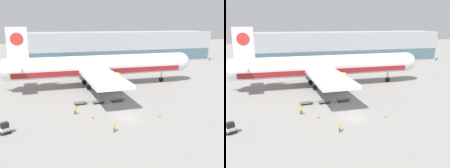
# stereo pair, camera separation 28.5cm
# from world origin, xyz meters

# --- Properties ---
(ground_plane) EXTENTS (400.00, 400.00, 0.00)m
(ground_plane) POSITION_xyz_m (0.00, 0.00, 0.00)
(ground_plane) COLOR gray
(terminal_building) EXTENTS (90.00, 18.20, 14.00)m
(terminal_building) POSITION_xyz_m (19.16, 68.92, 6.99)
(terminal_building) COLOR #B2B7BC
(terminal_building) RESTS_ON ground_plane
(airplane_main) EXTENTS (58.04, 48.04, 17.00)m
(airplane_main) POSITION_xyz_m (0.23, 26.01, 5.84)
(airplane_main) COLOR white
(airplane_main) RESTS_ON ground_plane
(scissor_lift_loader) EXTENTS (5.21, 3.38, 4.70)m
(scissor_lift_loader) POSITION_xyz_m (2.55, 20.14, 1.84)
(scissor_lift_loader) COLOR #284C99
(scissor_lift_loader) RESTS_ON ground_plane
(baggage_tug_mid) EXTENTS (2.45, 2.81, 2.00)m
(baggage_tug_mid) POSITION_xyz_m (-22.22, -0.61, 0.88)
(baggage_tug_mid) COLOR silver
(baggage_tug_mid) RESTS_ON ground_plane
(baggage_dolly_lead) EXTENTS (3.77, 1.84, 0.48)m
(baggage_dolly_lead) POSITION_xyz_m (-7.47, 10.78, 0.39)
(baggage_dolly_lead) COLOR #56565B
(baggage_dolly_lead) RESTS_ON ground_plane
(baggage_dolly_second) EXTENTS (3.77, 1.84, 0.48)m
(baggage_dolly_second) POSITION_xyz_m (-3.32, 10.45, 0.39)
(baggage_dolly_second) COLOR #56565B
(baggage_dolly_second) RESTS_ON ground_plane
(baggage_dolly_third) EXTENTS (3.77, 1.84, 0.48)m
(baggage_dolly_third) POSITION_xyz_m (1.26, 10.70, 0.39)
(baggage_dolly_third) COLOR #56565B
(baggage_dolly_third) RESTS_ON ground_plane
(ground_crew_near) EXTENTS (0.57, 0.23, 1.77)m
(ground_crew_near) POSITION_xyz_m (-9.49, 4.77, 1.04)
(ground_crew_near) COLOR black
(ground_crew_near) RESTS_ON ground_plane
(ground_crew_far) EXTENTS (0.27, 0.57, 1.82)m
(ground_crew_far) POSITION_xyz_m (-4.45, -5.48, 1.08)
(ground_crew_far) COLOR black
(ground_crew_far) RESTS_ON ground_plane
(traffic_cone_near) EXTENTS (0.40, 0.40, 0.57)m
(traffic_cone_near) POSITION_xyz_m (6.23, -1.30, 0.28)
(traffic_cone_near) COLOR black
(traffic_cone_near) RESTS_ON ground_plane
(traffic_cone_far) EXTENTS (0.40, 0.40, 0.62)m
(traffic_cone_far) POSITION_xyz_m (-6.57, 1.80, 0.30)
(traffic_cone_far) COLOR black
(traffic_cone_far) RESTS_ON ground_plane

